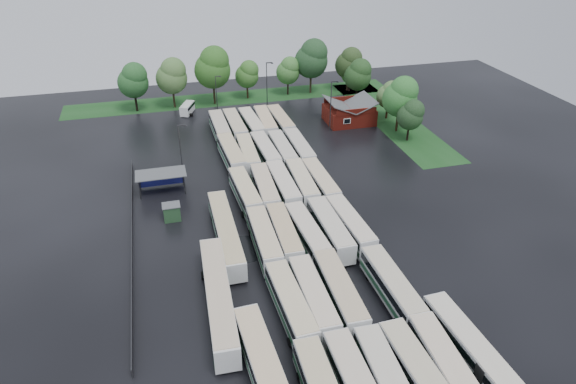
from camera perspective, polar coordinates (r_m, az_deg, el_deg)
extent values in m
plane|color=black|center=(72.39, 0.91, -6.51)|extent=(160.00, 160.00, 0.00)
cube|color=maroon|center=(114.32, 6.80, 8.52)|extent=(10.00, 8.00, 3.40)
cube|color=#4C4F51|center=(112.56, 5.67, 9.66)|extent=(5.07, 8.60, 2.19)
cube|color=#4C4F51|center=(114.32, 8.06, 9.83)|extent=(5.07, 8.60, 2.19)
cube|color=maroon|center=(110.09, 7.61, 8.84)|extent=(9.00, 0.20, 1.20)
cube|color=silver|center=(110.02, 6.58, 7.83)|extent=(1.60, 0.12, 1.20)
cylinder|color=#2D2D30|center=(86.63, -16.14, 0.17)|extent=(0.16, 0.16, 3.40)
cylinder|color=#2D2D30|center=(86.53, -11.42, 0.77)|extent=(0.16, 0.16, 3.40)
cylinder|color=#2D2D30|center=(89.45, -16.17, 1.15)|extent=(0.16, 0.16, 3.40)
cylinder|color=#2D2D30|center=(89.35, -11.59, 1.74)|extent=(0.16, 0.16, 3.40)
cube|color=#4C4F51|center=(87.08, -13.98, 2.00)|extent=(8.20, 4.20, 0.15)
cube|color=navy|center=(89.64, -13.88, 1.48)|extent=(7.60, 0.08, 2.60)
cube|color=#214525|center=(80.30, -12.78, -2.22)|extent=(2.50, 2.00, 2.50)
cube|color=#4C4F51|center=(79.63, -12.88, -1.42)|extent=(2.70, 2.20, 0.12)
cube|color=#174318|center=(129.49, -6.09, 10.35)|extent=(80.00, 10.00, 0.01)
cube|color=#174318|center=(118.80, 11.30, 8.10)|extent=(10.00, 50.00, 0.01)
cube|color=#2D2D30|center=(77.01, -16.95, -4.96)|extent=(0.10, 50.00, 1.20)
cylinder|color=black|center=(55.82, 2.54, -19.66)|extent=(2.77, 1.04, 1.04)
cube|color=beige|center=(51.81, 7.89, -19.90)|extent=(2.68, 12.91, 0.13)
cylinder|color=black|center=(56.69, 5.99, -18.81)|extent=(2.83, 1.06, 1.06)
cube|color=black|center=(53.38, 11.14, -19.93)|extent=(3.37, 12.86, 0.97)
cube|color=beige|center=(52.65, 11.25, -19.25)|extent=(3.20, 12.98, 0.13)
cylinder|color=black|center=(57.44, 9.08, -18.26)|extent=(2.82, 1.06, 1.06)
cube|color=silver|center=(55.05, 14.43, -19.39)|extent=(3.18, 13.45, 3.06)
cube|color=black|center=(54.60, 14.52, -18.97)|extent=(3.23, 12.91, 0.98)
cube|color=#18502B|center=(55.55, 14.34, -19.85)|extent=(3.23, 13.18, 0.67)
cube|color=beige|center=(53.88, 14.65, -18.28)|extent=(3.06, 13.04, 0.13)
cylinder|color=black|center=(58.59, 12.23, -17.43)|extent=(2.84, 1.07, 1.07)
cube|color=silver|center=(56.39, 17.22, -18.42)|extent=(3.45, 13.47, 3.06)
cube|color=black|center=(55.95, 17.32, -17.99)|extent=(3.49, 12.94, 0.98)
cube|color=#1C4B2C|center=(56.88, 17.11, -18.87)|extent=(3.50, 13.21, 0.67)
cube|color=beige|center=(55.25, 17.47, -17.31)|extent=(3.32, 13.07, 0.13)
cylinder|color=black|center=(59.86, 14.89, -16.58)|extent=(2.84, 1.07, 1.07)
cube|color=silver|center=(60.88, 0.28, -12.39)|extent=(3.17, 13.14, 2.99)
cube|color=black|center=(60.48, 0.28, -11.97)|extent=(3.21, 12.62, 0.96)
cube|color=#1D5430|center=(61.33, 0.28, -12.84)|extent=(3.21, 12.88, 0.66)
cube|color=beige|center=(59.85, 0.29, -11.29)|extent=(3.04, 12.75, 0.13)
cylinder|color=black|center=(59.04, 1.38, -16.10)|extent=(2.77, 1.04, 1.04)
cylinder|color=black|center=(64.90, -0.70, -10.97)|extent=(2.77, 1.04, 1.04)
cube|color=silver|center=(61.80, 2.81, -11.68)|extent=(2.79, 13.01, 2.98)
cube|color=black|center=(61.40, 2.82, -11.26)|extent=(2.85, 12.49, 0.95)
cube|color=#235732|center=(62.23, 2.80, -12.13)|extent=(2.84, 12.75, 0.66)
cube|color=beige|center=(60.78, 2.85, -10.59)|extent=(2.68, 12.62, 0.13)
cylinder|color=black|center=(59.96, 4.00, -15.28)|extent=(2.76, 1.04, 1.04)
cylinder|color=black|center=(65.77, 1.69, -10.34)|extent=(2.76, 1.04, 1.04)
cube|color=silver|center=(62.67, 5.73, -11.04)|extent=(3.10, 13.50, 3.08)
cube|color=black|center=(62.27, 5.76, -10.61)|extent=(3.15, 12.96, 0.99)
cube|color=#225230|center=(63.11, 5.70, -11.50)|extent=(3.15, 13.23, 0.68)
cube|color=#C4AD89|center=(61.64, 5.81, -9.92)|extent=(2.98, 13.09, 0.13)
cylinder|color=black|center=(60.79, 7.08, -14.68)|extent=(2.86, 1.08, 1.08)
cylinder|color=black|center=(66.72, 4.40, -9.72)|extent=(2.86, 1.08, 1.08)
cube|color=silver|center=(64.44, 11.46, -10.27)|extent=(2.92, 13.26, 3.03)
cube|color=black|center=(64.06, 11.52, -9.86)|extent=(2.98, 12.74, 0.97)
cube|color=#225836|center=(64.87, 11.40, -10.73)|extent=(2.97, 13.00, 0.67)
cube|color=beige|center=(63.45, 11.60, -9.19)|extent=(2.81, 12.87, 0.13)
cylinder|color=black|center=(62.69, 12.98, -13.70)|extent=(2.81, 1.06, 1.06)
cylinder|color=black|center=(68.29, 9.83, -9.07)|extent=(2.81, 1.06, 1.06)
cube|color=silver|center=(71.20, -2.67, -5.28)|extent=(2.94, 13.06, 2.98)
cube|color=black|center=(70.85, -2.68, -4.88)|extent=(3.00, 12.54, 0.95)
cube|color=#18552B|center=(71.57, -2.66, -5.71)|extent=(2.99, 12.80, 0.66)
cube|color=beige|center=(70.32, -2.70, -4.25)|extent=(2.83, 12.67, 0.13)
cylinder|color=black|center=(68.81, -1.88, -8.23)|extent=(2.77, 1.04, 1.04)
cylinder|color=black|center=(75.40, -3.33, -4.44)|extent=(2.77, 1.04, 1.04)
cube|color=silver|center=(72.14, -0.44, -4.75)|extent=(3.02, 12.82, 2.92)
cube|color=black|center=(71.81, -0.44, -4.37)|extent=(3.07, 12.31, 0.93)
cube|color=#255939|center=(72.51, -0.44, -5.17)|extent=(3.07, 12.57, 0.64)
cube|color=tan|center=(71.29, -0.44, -3.75)|extent=(2.90, 12.43, 0.13)
cylinder|color=black|center=(69.81, 0.41, -7.58)|extent=(2.71, 1.02, 1.02)
cylinder|color=black|center=(76.24, -1.20, -3.97)|extent=(2.71, 1.02, 1.02)
cube|color=silver|center=(72.47, 2.12, -4.60)|extent=(3.29, 12.86, 2.92)
cube|color=black|center=(72.14, 2.13, -4.22)|extent=(3.32, 12.35, 0.93)
cube|color=#245435|center=(72.83, 2.11, -5.01)|extent=(3.33, 12.61, 0.64)
cube|color=beige|center=(71.62, 2.15, -3.60)|extent=(3.16, 12.47, 0.13)
cylinder|color=black|center=(70.18, 3.06, -7.40)|extent=(2.71, 1.02, 1.02)
cylinder|color=black|center=(76.52, 1.23, -3.83)|extent=(2.71, 1.02, 1.02)
cube|color=silver|center=(73.33, 4.68, -4.13)|extent=(2.94, 13.44, 3.07)
cube|color=black|center=(72.99, 4.70, -3.73)|extent=(3.00, 12.91, 0.98)
cube|color=#255436|center=(73.71, 4.66, -4.57)|extent=(2.99, 13.18, 0.68)
cube|color=beige|center=(72.45, 4.73, -3.09)|extent=(2.82, 13.04, 0.13)
cylinder|color=black|center=(70.95, 5.76, -7.03)|extent=(2.85, 1.07, 1.07)
cylinder|color=black|center=(77.55, 3.61, -3.36)|extent=(2.85, 1.07, 1.07)
cube|color=silver|center=(74.58, 6.88, -3.68)|extent=(3.29, 13.06, 2.97)
cube|color=black|center=(74.26, 6.90, -3.30)|extent=(3.33, 12.55, 0.95)
cube|color=#285035|center=(74.95, 6.85, -4.10)|extent=(3.33, 12.81, 0.65)
cube|color=beige|center=(73.75, 6.95, -2.69)|extent=(3.16, 12.67, 0.13)
cylinder|color=black|center=(72.31, 7.98, -6.41)|extent=(2.75, 1.04, 1.04)
cylinder|color=black|center=(78.61, 5.74, -2.98)|extent=(2.75, 1.04, 1.04)
cube|color=silver|center=(82.47, -4.80, -0.04)|extent=(3.29, 12.91, 2.93)
cube|color=black|center=(82.18, -4.82, 0.32)|extent=(3.33, 12.41, 0.94)
cube|color=#265034|center=(82.79, -4.78, -0.43)|extent=(3.33, 12.66, 0.65)
cube|color=beige|center=(81.73, -4.85, 0.88)|extent=(3.17, 12.53, 0.13)
cylinder|color=black|center=(79.76, -4.21, -2.37)|extent=(2.72, 1.02, 1.02)
cylinder|color=black|center=(86.71, -5.26, 0.43)|extent=(2.72, 1.02, 1.02)
cube|color=silver|center=(83.17, -2.59, 0.34)|extent=(3.20, 13.07, 2.97)
cube|color=black|center=(82.88, -2.60, 0.70)|extent=(3.24, 12.55, 0.95)
cube|color=#164D2A|center=(83.49, -2.58, -0.05)|extent=(3.24, 12.81, 0.65)
cube|color=beige|center=(82.42, -2.62, 1.27)|extent=(3.07, 12.68, 0.13)
cylinder|color=black|center=(80.44, -1.92, -1.99)|extent=(2.76, 1.04, 1.04)
cylinder|color=black|center=(87.44, -3.16, 0.79)|extent=(2.76, 1.04, 1.04)
cube|color=silver|center=(83.87, -0.55, 0.67)|extent=(2.78, 13.21, 3.03)
cube|color=black|center=(83.57, -0.55, 1.03)|extent=(2.84, 12.68, 0.97)
cube|color=#1E4D2F|center=(84.19, -0.55, 0.27)|extent=(2.83, 12.95, 0.67)
cube|color=beige|center=(83.11, -0.55, 1.61)|extent=(2.66, 12.82, 0.13)
cylinder|color=black|center=(81.10, 0.20, -1.67)|extent=(2.81, 1.06, 1.06)
cylinder|color=black|center=(88.19, -1.22, 1.10)|extent=(2.81, 1.06, 1.06)
cube|color=silver|center=(84.69, 1.55, 0.95)|extent=(3.13, 13.13, 2.99)
cube|color=black|center=(84.40, 1.56, 1.30)|extent=(3.17, 12.61, 0.96)
cube|color=#235736|center=(85.01, 1.55, 0.56)|extent=(3.17, 12.87, 0.66)
cube|color=beige|center=(83.95, 1.57, 1.87)|extent=(3.00, 12.74, 0.13)
cylinder|color=black|center=(81.98, 2.35, -1.33)|extent=(2.77, 1.04, 1.04)
cylinder|color=black|center=(88.92, 0.79, 1.36)|extent=(2.77, 1.04, 1.04)
cube|color=silver|center=(85.22, 3.60, 1.07)|extent=(2.88, 12.92, 2.95)
cube|color=black|center=(84.93, 3.61, 1.42)|extent=(2.94, 12.41, 0.94)
cube|color=#2B5A3B|center=(85.53, 3.59, 0.69)|extent=(2.93, 12.67, 0.65)
cube|color=beige|center=(84.49, 3.63, 1.98)|extent=(2.77, 12.53, 0.13)
cylinder|color=black|center=(82.58, 4.45, -1.16)|extent=(2.74, 1.03, 1.03)
cylinder|color=black|center=(89.36, 2.76, 1.48)|extent=(2.74, 1.03, 1.03)
cube|color=silver|center=(94.79, -6.30, 4.13)|extent=(3.41, 13.54, 3.08)
cube|color=black|center=(94.52, -6.32, 4.46)|extent=(3.45, 13.00, 0.98)
cube|color=#184D2C|center=(95.08, -6.28, 3.76)|extent=(3.45, 13.27, 0.68)
cube|color=beige|center=(94.11, -6.36, 5.00)|extent=(3.28, 13.13, 0.13)
cylinder|color=black|center=(91.67, -5.82, 2.14)|extent=(2.85, 1.07, 1.07)
cylinder|color=black|center=(99.29, -6.66, 4.37)|extent=(2.85, 1.07, 1.07)
cube|color=silver|center=(94.90, -4.48, 4.19)|extent=(3.08, 12.85, 2.93)
cube|color=black|center=(94.64, -4.49, 4.51)|extent=(3.13, 12.34, 0.94)
cube|color=#1B4D2B|center=(95.18, -4.46, 3.84)|extent=(3.12, 12.59, 0.64)
cube|color=beige|center=(94.25, -4.51, 5.02)|extent=(2.96, 12.46, 0.13)
cylinder|color=black|center=(91.95, -3.96, 2.30)|extent=(2.71, 1.02, 1.02)
cylinder|color=black|center=(99.16, -4.89, 4.41)|extent=(2.71, 1.02, 1.02)
cube|color=silver|center=(95.53, -2.52, 4.46)|extent=(3.20, 13.14, 2.99)
cube|color=black|center=(95.27, -2.53, 4.79)|extent=(3.24, 12.62, 0.96)
cube|color=#205130|center=(95.81, -2.51, 4.11)|extent=(3.24, 12.88, 0.66)
cube|color=beige|center=(94.87, -2.54, 5.31)|extent=(3.07, 12.74, 0.13)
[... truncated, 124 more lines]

